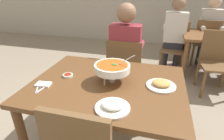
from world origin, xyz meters
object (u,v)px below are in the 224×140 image
Objects in this scene: appetizer_plate at (161,84)px; rice_plate at (113,106)px; patron_bg_left at (210,27)px; chair_bg_corner at (216,59)px; diner_main at (126,50)px; chair_bg_middle at (175,44)px; chair_diner_main at (125,69)px; sauce_dish at (68,75)px; patron_bg_middle at (175,31)px; dining_table_far at (213,42)px; chair_bg_left at (205,40)px; dining_table_main at (108,92)px; curry_bowl at (112,68)px.

rice_plate is at bearing -128.58° from appetizer_plate.
chair_bg_corner is at bearing -93.59° from patron_bg_left.
diner_main is 1.42m from chair_bg_middle.
chair_diner_main is 0.89m from appetizer_plate.
sauce_dish is 0.07× the size of patron_bg_left.
patron_bg_middle is (1.01, 2.02, 0.00)m from sauce_dish.
dining_table_far is (1.64, 1.97, -0.14)m from sauce_dish.
rice_plate is 1.00× the size of appetizer_plate.
chair_bg_left is at bearing 35.75° from chair_bg_middle.
chair_bg_middle is at bearing 21.14° from patron_bg_middle.
dining_table_main is 0.98× the size of patron_bg_middle.
patron_bg_left reaches higher than chair_bg_left.
chair_diner_main is at bearing 96.80° from rice_plate.
diner_main reaches higher than chair_bg_left.
curry_bowl is 0.33× the size of dining_table_far.
dining_table_main is at bearing -173.74° from appetizer_plate.
patron_bg_left reaches higher than chair_bg_middle.
chair_diner_main and chair_bg_middle have the same top height.
chair_diner_main is 1.39m from chair_bg_corner.
chair_bg_left reaches higher than dining_table_far.
curry_bowl is 2.33m from dining_table_far.
patron_bg_middle is (-0.66, -0.49, 0.00)m from patron_bg_left.
dining_table_main is 0.46m from appetizer_plate.
appetizer_plate is at bearing -112.81° from dining_table_far.
chair_bg_middle is 0.81m from chair_bg_corner.
appetizer_plate is 2.62m from patron_bg_left.
chair_diner_main is 10.00× the size of sauce_dish.
diner_main reaches higher than chair_diner_main.
dining_table_far is (1.26, 1.99, -0.03)m from dining_table_main.
curry_bowl reaches higher than dining_table_far.
curry_bowl is at bearing -129.47° from chair_bg_corner.
sauce_dish is 2.94m from chair_bg_left.
sauce_dish is (-0.38, -0.80, -0.00)m from diner_main.
diner_main and patron_bg_left have the same top height.
dining_table_main is at bearing -129.76° from chair_bg_corner.
patron_bg_left is (0.02, 0.53, 0.14)m from dining_table_far.
rice_plate reaches higher than sauce_dish.
curry_bowl is 2.74m from chair_bg_left.
chair_bg_middle is 0.81m from patron_bg_left.
rice_plate is at bearing -102.50° from chair_bg_middle.
patron_bg_left reaches higher than sauce_dish.
rice_plate is at bearing -101.73° from patron_bg_middle.
diner_main is at bearing 92.50° from curry_bowl.
dining_table_main is at bearing -122.32° from dining_table_far.
rice_plate is 2.46m from chair_bg_middle.
patron_bg_left reaches higher than curry_bowl.
dining_table_far is (1.23, 1.96, -0.26)m from curry_bowl.
chair_diner_main is 0.69× the size of patron_bg_left.
patron_bg_left reaches higher than chair_bg_corner.
rice_plate is 2.67× the size of sauce_dish.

